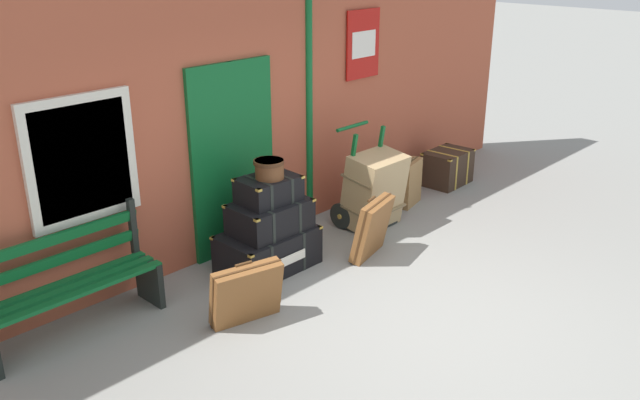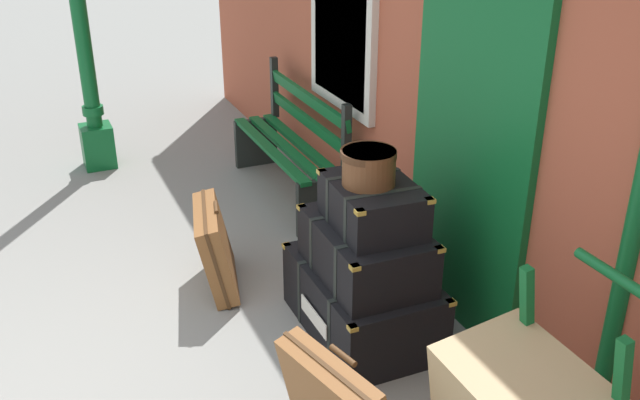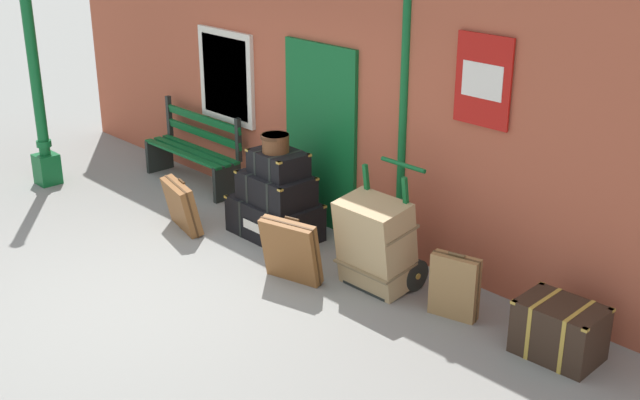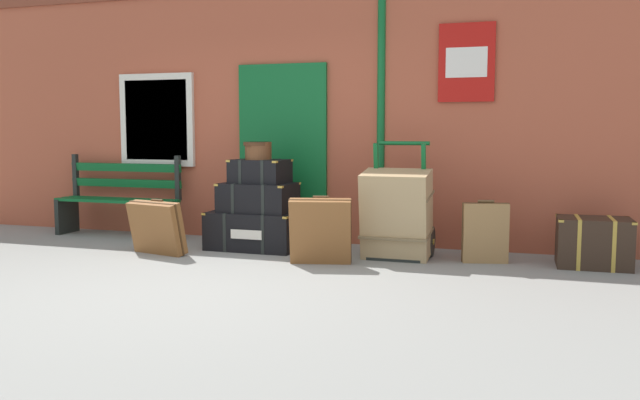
{
  "view_description": "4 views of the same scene",
  "coord_description": "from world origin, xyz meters",
  "px_view_note": "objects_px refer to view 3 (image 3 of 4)",
  "views": [
    {
      "loc": [
        -4.48,
        -2.99,
        3.27
      ],
      "look_at": [
        0.46,
        1.7,
        0.61
      ],
      "focal_mm": 37.66,
      "sensor_mm": 36.0,
      "label": 1
    },
    {
      "loc": [
        3.0,
        0.11,
        2.6
      ],
      "look_at": [
        -0.36,
        1.59,
        0.86
      ],
      "focal_mm": 40.23,
      "sensor_mm": 36.0,
      "label": 2
    },
    {
      "loc": [
        6.27,
        -3.63,
        3.75
      ],
      "look_at": [
        0.67,
        1.66,
        0.72
      ],
      "focal_mm": 46.09,
      "sensor_mm": 36.0,
      "label": 3
    },
    {
      "loc": [
        2.8,
        -5.04,
        1.34
      ],
      "look_at": [
        0.52,
        1.87,
        0.57
      ],
      "focal_mm": 37.73,
      "sensor_mm": 36.0,
      "label": 4
    }
  ],
  "objects_px": {
    "platform_bench": "(194,151)",
    "large_brown_trunk": "(376,244)",
    "steamer_trunk_middle": "(276,188)",
    "round_hatbox": "(275,142)",
    "suitcase_brown": "(182,206)",
    "steamer_trunk_top": "(278,163)",
    "porters_trolley": "(387,257)",
    "corner_trunk": "(559,330)",
    "suitcase_cream": "(291,251)",
    "lamp_post": "(38,98)",
    "suitcase_caramel": "(455,286)",
    "steamer_trunk_base": "(275,218)"
  },
  "relations": [
    {
      "from": "platform_bench",
      "to": "large_brown_trunk",
      "type": "bearing_deg",
      "value": -7.13
    },
    {
      "from": "steamer_trunk_middle",
      "to": "large_brown_trunk",
      "type": "distance_m",
      "value": 1.6
    },
    {
      "from": "round_hatbox",
      "to": "platform_bench",
      "type": "bearing_deg",
      "value": 170.15
    },
    {
      "from": "large_brown_trunk",
      "to": "suitcase_brown",
      "type": "bearing_deg",
      "value": -167.52
    },
    {
      "from": "steamer_trunk_middle",
      "to": "suitcase_brown",
      "type": "height_order",
      "value": "steamer_trunk_middle"
    },
    {
      "from": "steamer_trunk_top",
      "to": "porters_trolley",
      "type": "xyz_separation_m",
      "value": [
        1.57,
        0.05,
        -0.6
      ]
    },
    {
      "from": "porters_trolley",
      "to": "large_brown_trunk",
      "type": "xyz_separation_m",
      "value": [
        -0.0,
        -0.17,
        0.19
      ]
    },
    {
      "from": "porters_trolley",
      "to": "corner_trunk",
      "type": "distance_m",
      "value": 1.9
    },
    {
      "from": "large_brown_trunk",
      "to": "suitcase_cream",
      "type": "relative_size",
      "value": 1.37
    },
    {
      "from": "round_hatbox",
      "to": "porters_trolley",
      "type": "xyz_separation_m",
      "value": [
        1.58,
        0.07,
        -0.84
      ]
    },
    {
      "from": "suitcase_brown",
      "to": "suitcase_cream",
      "type": "bearing_deg",
      "value": 1.19
    },
    {
      "from": "lamp_post",
      "to": "porters_trolley",
      "type": "height_order",
      "value": "lamp_post"
    },
    {
      "from": "steamer_trunk_middle",
      "to": "suitcase_caramel",
      "type": "relative_size",
      "value": 1.29
    },
    {
      "from": "lamp_post",
      "to": "suitcase_cream",
      "type": "bearing_deg",
      "value": 6.02
    },
    {
      "from": "steamer_trunk_top",
      "to": "suitcase_caramel",
      "type": "distance_m",
      "value": 2.52
    },
    {
      "from": "porters_trolley",
      "to": "suitcase_brown",
      "type": "xyz_separation_m",
      "value": [
        -2.49,
        -0.72,
        0.01
      ]
    },
    {
      "from": "steamer_trunk_base",
      "to": "porters_trolley",
      "type": "relative_size",
      "value": 0.84
    },
    {
      "from": "large_brown_trunk",
      "to": "platform_bench",
      "type": "bearing_deg",
      "value": 172.87
    },
    {
      "from": "large_brown_trunk",
      "to": "corner_trunk",
      "type": "bearing_deg",
      "value": 6.29
    },
    {
      "from": "corner_trunk",
      "to": "lamp_post",
      "type": "bearing_deg",
      "value": -170.28
    },
    {
      "from": "lamp_post",
      "to": "suitcase_caramel",
      "type": "height_order",
      "value": "lamp_post"
    },
    {
      "from": "steamer_trunk_top",
      "to": "suitcase_brown",
      "type": "relative_size",
      "value": 0.91
    },
    {
      "from": "porters_trolley",
      "to": "suitcase_brown",
      "type": "distance_m",
      "value": 2.59
    },
    {
      "from": "large_brown_trunk",
      "to": "corner_trunk",
      "type": "distance_m",
      "value": 1.93
    },
    {
      "from": "large_brown_trunk",
      "to": "suitcase_brown",
      "type": "distance_m",
      "value": 2.55
    },
    {
      "from": "steamer_trunk_top",
      "to": "corner_trunk",
      "type": "relative_size",
      "value": 0.9
    },
    {
      "from": "large_brown_trunk",
      "to": "lamp_post",
      "type": "bearing_deg",
      "value": -168.99
    },
    {
      "from": "platform_bench",
      "to": "corner_trunk",
      "type": "height_order",
      "value": "platform_bench"
    },
    {
      "from": "steamer_trunk_middle",
      "to": "suitcase_cream",
      "type": "distance_m",
      "value": 1.14
    },
    {
      "from": "steamer_trunk_base",
      "to": "porters_trolley",
      "type": "height_order",
      "value": "porters_trolley"
    },
    {
      "from": "platform_bench",
      "to": "suitcase_caramel",
      "type": "bearing_deg",
      "value": -4.41
    },
    {
      "from": "corner_trunk",
      "to": "large_brown_trunk",
      "type": "bearing_deg",
      "value": -173.71
    },
    {
      "from": "lamp_post",
      "to": "porters_trolley",
      "type": "xyz_separation_m",
      "value": [
        4.97,
        1.14,
        -0.88
      ]
    },
    {
      "from": "porters_trolley",
      "to": "suitcase_brown",
      "type": "height_order",
      "value": "porters_trolley"
    },
    {
      "from": "steamer_trunk_base",
      "to": "suitcase_brown",
      "type": "relative_size",
      "value": 1.45
    },
    {
      "from": "large_brown_trunk",
      "to": "suitcase_brown",
      "type": "xyz_separation_m",
      "value": [
        -2.49,
        -0.55,
        -0.18
      ]
    },
    {
      "from": "round_hatbox",
      "to": "suitcase_caramel",
      "type": "xyz_separation_m",
      "value": [
        2.46,
        0.01,
        -0.81
      ]
    },
    {
      "from": "suitcase_brown",
      "to": "corner_trunk",
      "type": "xyz_separation_m",
      "value": [
        4.39,
        0.76,
        -0.05
      ]
    },
    {
      "from": "platform_bench",
      "to": "steamer_trunk_base",
      "type": "height_order",
      "value": "platform_bench"
    },
    {
      "from": "lamp_post",
      "to": "suitcase_cream",
      "type": "height_order",
      "value": "lamp_post"
    },
    {
      "from": "steamer_trunk_middle",
      "to": "porters_trolley",
      "type": "height_order",
      "value": "porters_trolley"
    },
    {
      "from": "suitcase_brown",
      "to": "suitcase_cream",
      "type": "relative_size",
      "value": 1.02
    },
    {
      "from": "lamp_post",
      "to": "porters_trolley",
      "type": "distance_m",
      "value": 5.17
    },
    {
      "from": "steamer_trunk_base",
      "to": "suitcase_cream",
      "type": "height_order",
      "value": "suitcase_cream"
    },
    {
      "from": "suitcase_caramel",
      "to": "suitcase_cream",
      "type": "height_order",
      "value": "suitcase_cream"
    },
    {
      "from": "lamp_post",
      "to": "platform_bench",
      "type": "relative_size",
      "value": 1.89
    },
    {
      "from": "steamer_trunk_base",
      "to": "suitcase_brown",
      "type": "bearing_deg",
      "value": -142.6
    },
    {
      "from": "steamer_trunk_base",
      "to": "steamer_trunk_middle",
      "type": "distance_m",
      "value": 0.37
    },
    {
      "from": "suitcase_caramel",
      "to": "corner_trunk",
      "type": "bearing_deg",
      "value": 5.74
    },
    {
      "from": "steamer_trunk_middle",
      "to": "suitcase_caramel",
      "type": "height_order",
      "value": "steamer_trunk_middle"
    }
  ]
}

